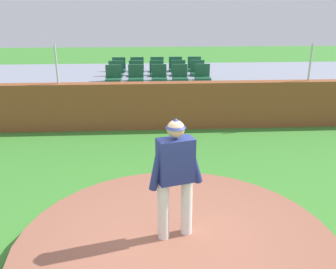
% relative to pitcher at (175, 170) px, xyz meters
% --- Properties ---
extents(ground_plane, '(60.00, 60.00, 0.00)m').
position_rel_pitcher_xyz_m(ground_plane, '(0.02, -0.16, -1.33)').
color(ground_plane, '#3D882F').
extents(pitchers_mound, '(4.74, 4.74, 0.27)m').
position_rel_pitcher_xyz_m(pitchers_mound, '(0.02, -0.16, -1.20)').
color(pitchers_mound, '#945944').
rests_on(pitchers_mound, ground_plane).
extents(pitcher, '(0.81, 0.39, 1.83)m').
position_rel_pitcher_xyz_m(pitcher, '(0.00, 0.00, 0.00)').
color(pitcher, silver).
rests_on(pitcher, pitchers_mound).
extents(brick_barrier, '(17.01, 0.40, 1.40)m').
position_rel_pitcher_xyz_m(brick_barrier, '(0.02, 5.98, -0.63)').
color(brick_barrier, brown).
rests_on(brick_barrier, ground_plane).
extents(fence_post_left, '(0.06, 0.06, 1.10)m').
position_rel_pitcher_xyz_m(fence_post_left, '(-2.92, 5.98, 0.62)').
color(fence_post_left, silver).
rests_on(fence_post_left, brick_barrier).
extents(fence_post_right, '(0.06, 0.06, 1.10)m').
position_rel_pitcher_xyz_m(fence_post_right, '(4.49, 5.98, 0.62)').
color(fence_post_right, silver).
rests_on(fence_post_right, brick_barrier).
extents(bleacher_platform, '(16.66, 4.32, 1.28)m').
position_rel_pitcher_xyz_m(bleacher_platform, '(0.02, 8.54, -0.69)').
color(bleacher_platform, gray).
rests_on(bleacher_platform, ground_plane).
extents(stadium_chair_0, '(0.48, 0.44, 0.50)m').
position_rel_pitcher_xyz_m(stadium_chair_0, '(-1.41, 6.88, 0.10)').
color(stadium_chair_0, '#1D5A39').
rests_on(stadium_chair_0, bleacher_platform).
extents(stadium_chair_1, '(0.48, 0.44, 0.50)m').
position_rel_pitcher_xyz_m(stadium_chair_1, '(-0.70, 6.92, 0.10)').
color(stadium_chair_1, '#1D5A39').
rests_on(stadium_chair_1, bleacher_platform).
extents(stadium_chair_2, '(0.48, 0.44, 0.50)m').
position_rel_pitcher_xyz_m(stadium_chair_2, '(0.04, 6.93, 0.10)').
color(stadium_chair_2, '#1D5A39').
rests_on(stadium_chair_2, bleacher_platform).
extents(stadium_chair_3, '(0.48, 0.44, 0.50)m').
position_rel_pitcher_xyz_m(stadium_chair_3, '(0.70, 6.90, 0.10)').
color(stadium_chair_3, '#1D5A39').
rests_on(stadium_chair_3, bleacher_platform).
extents(stadium_chair_4, '(0.48, 0.44, 0.50)m').
position_rel_pitcher_xyz_m(stadium_chair_4, '(1.43, 6.91, 0.10)').
color(stadium_chair_4, '#1D5A39').
rests_on(stadium_chair_4, bleacher_platform).
extents(stadium_chair_5, '(0.48, 0.44, 0.50)m').
position_rel_pitcher_xyz_m(stadium_chair_5, '(-1.40, 7.79, 0.10)').
color(stadium_chair_5, '#1D5A39').
rests_on(stadium_chair_5, bleacher_platform).
extents(stadium_chair_6, '(0.48, 0.44, 0.50)m').
position_rel_pitcher_xyz_m(stadium_chair_6, '(-0.71, 7.83, 0.10)').
color(stadium_chair_6, '#1D5A39').
rests_on(stadium_chair_6, bleacher_platform).
extents(stadium_chair_7, '(0.48, 0.44, 0.50)m').
position_rel_pitcher_xyz_m(stadium_chair_7, '(-0.01, 7.81, 0.10)').
color(stadium_chair_7, '#1D5A39').
rests_on(stadium_chair_7, bleacher_platform).
extents(stadium_chair_8, '(0.48, 0.44, 0.50)m').
position_rel_pitcher_xyz_m(stadium_chair_8, '(0.74, 7.82, 0.10)').
color(stadium_chair_8, '#1D5A39').
rests_on(stadium_chair_8, bleacher_platform).
extents(stadium_chair_9, '(0.48, 0.44, 0.50)m').
position_rel_pitcher_xyz_m(stadium_chair_9, '(1.39, 7.80, 0.10)').
color(stadium_chair_9, '#1D5A39').
rests_on(stadium_chair_9, bleacher_platform).
extents(stadium_chair_10, '(0.48, 0.44, 0.50)m').
position_rel_pitcher_xyz_m(stadium_chair_10, '(-1.35, 8.71, 0.10)').
color(stadium_chair_10, '#1D5A39').
rests_on(stadium_chair_10, bleacher_platform).
extents(stadium_chair_11, '(0.48, 0.44, 0.50)m').
position_rel_pitcher_xyz_m(stadium_chair_11, '(-0.69, 8.71, 0.10)').
color(stadium_chair_11, '#1D5A39').
rests_on(stadium_chair_11, bleacher_platform).
extents(stadium_chair_12, '(0.48, 0.44, 0.50)m').
position_rel_pitcher_xyz_m(stadium_chair_12, '(0.03, 8.70, 0.10)').
color(stadium_chair_12, '#1D5A39').
rests_on(stadium_chair_12, bleacher_platform).
extents(stadium_chair_13, '(0.48, 0.44, 0.50)m').
position_rel_pitcher_xyz_m(stadium_chair_13, '(0.71, 8.73, 0.10)').
color(stadium_chair_13, '#1D5A39').
rests_on(stadium_chair_13, bleacher_platform).
extents(stadium_chair_14, '(0.48, 0.44, 0.50)m').
position_rel_pitcher_xyz_m(stadium_chair_14, '(1.41, 8.72, 0.10)').
color(stadium_chair_14, '#1D5A39').
rests_on(stadium_chair_14, bleacher_platform).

